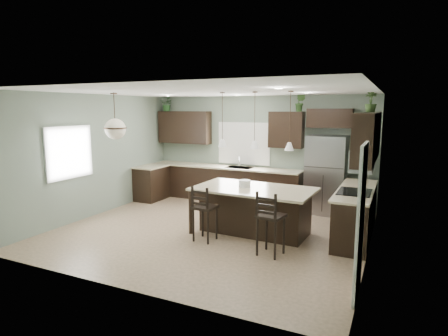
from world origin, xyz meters
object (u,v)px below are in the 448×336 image
(refrigerator, at_px, (326,175))
(plant_back_left, at_px, (167,104))
(serving_dish, at_px, (245,184))
(kitchen_island, at_px, (254,211))
(bar_stool_right, at_px, (271,223))
(bar_stool_left, at_px, (205,213))

(refrigerator, distance_m, plant_back_left, 4.86)
(serving_dish, bearing_deg, kitchen_island, -2.42)
(serving_dish, xyz_separation_m, bar_stool_right, (0.86, -0.95, -0.43))
(plant_back_left, bearing_deg, bar_stool_right, -37.88)
(bar_stool_left, xyz_separation_m, bar_stool_right, (1.34, -0.15, 0.03))
(plant_back_left, bearing_deg, kitchen_island, -33.38)
(serving_dish, bearing_deg, bar_stool_right, -47.57)
(bar_stool_left, distance_m, bar_stool_right, 1.35)
(bar_stool_right, distance_m, plant_back_left, 5.69)
(bar_stool_right, bearing_deg, kitchen_island, 134.31)
(refrigerator, height_order, serving_dish, refrigerator)
(bar_stool_left, height_order, bar_stool_right, bar_stool_right)
(bar_stool_left, bearing_deg, bar_stool_right, -2.34)
(refrigerator, bearing_deg, serving_dish, -120.06)
(refrigerator, relative_size, bar_stool_left, 1.73)
(refrigerator, relative_size, plant_back_left, 4.67)
(bar_stool_left, relative_size, plant_back_left, 2.70)
(kitchen_island, distance_m, plant_back_left, 4.73)
(bar_stool_right, bearing_deg, plant_back_left, 151.09)
(bar_stool_left, xyz_separation_m, plant_back_left, (-2.85, 3.11, 2.06))
(bar_stool_left, bearing_deg, refrigerator, 63.79)
(refrigerator, distance_m, serving_dish, 2.45)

